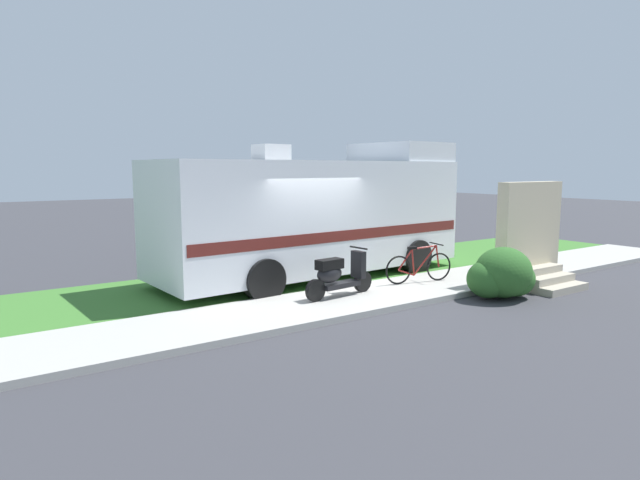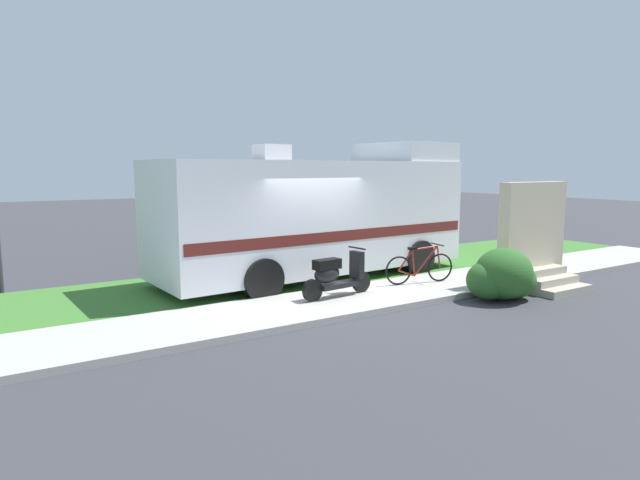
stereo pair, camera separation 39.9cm
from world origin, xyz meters
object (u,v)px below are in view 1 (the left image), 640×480
motorhome_rv (316,214)px  pickup_truck_near (264,222)px  bicycle (419,266)px  bottle_green (493,265)px  scooter (338,275)px

motorhome_rv → pickup_truck_near: size_ratio=1.55×
bicycle → bottle_green: bearing=1.1°
bicycle → motorhome_rv: bearing=121.6°
motorhome_rv → bottle_green: size_ratio=33.39×
bottle_green → motorhome_rv: bearing=152.3°
scooter → pickup_truck_near: (2.22, 7.17, 0.35)m
bicycle → pickup_truck_near: bearing=91.0°
motorhome_rv → bicycle: motorhome_rv is taller
scooter → bicycle: 2.35m
motorhome_rv → pickup_truck_near: (1.22, 4.92, -0.68)m
bottle_green → pickup_truck_near: bearing=112.0°
scooter → motorhome_rv: bearing=65.9°
motorhome_rv → bottle_green: 4.79m
motorhome_rv → bottle_green: motorhome_rv is taller
pickup_truck_near → motorhome_rv: bearing=-103.9°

